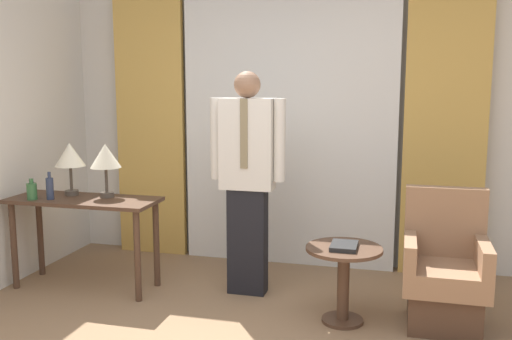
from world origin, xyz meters
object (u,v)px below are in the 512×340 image
(side_table, at_px, (344,271))
(desk, at_px, (84,214))
(bottle_near_edge, at_px, (50,188))
(book, at_px, (344,246))
(person, at_px, (247,174))
(table_lamp_left, at_px, (70,156))
(table_lamp_right, at_px, (105,158))
(bottle_by_lamp, at_px, (32,191))
(armchair, at_px, (444,276))

(side_table, bearing_deg, desk, 175.52)
(bottle_near_edge, xyz_separation_m, side_table, (2.32, -0.06, -0.46))
(book, bearing_deg, person, 152.97)
(person, bearing_deg, table_lamp_left, -174.98)
(table_lamp_right, xyz_separation_m, book, (1.93, -0.28, -0.50))
(bottle_near_edge, bearing_deg, book, -2.14)
(person, relative_size, side_table, 3.22)
(table_lamp_right, bearing_deg, side_table, -7.48)
(bottle_by_lamp, xyz_separation_m, book, (2.46, -0.04, -0.25))
(bottle_near_edge, relative_size, book, 0.91)
(desk, relative_size, person, 0.69)
(person, bearing_deg, bottle_by_lamp, -167.77)
(book, bearing_deg, side_table, 93.24)
(table_lamp_left, height_order, side_table, table_lamp_left)
(bottle_near_edge, bearing_deg, side_table, -1.58)
(table_lamp_left, xyz_separation_m, table_lamp_right, (0.32, 0.00, 0.00))
(table_lamp_right, relative_size, book, 1.79)
(table_lamp_right, distance_m, armchair, 2.70)
(table_lamp_left, relative_size, bottle_by_lamp, 2.57)
(bottle_by_lamp, bearing_deg, table_lamp_right, 23.91)
(table_lamp_right, height_order, side_table, table_lamp_right)
(table_lamp_right, distance_m, bottle_by_lamp, 0.63)
(table_lamp_left, bearing_deg, person, 5.02)
(desk, relative_size, bottle_near_edge, 5.48)
(desk, bearing_deg, person, 9.52)
(person, bearing_deg, bottle_near_edge, -168.27)
(desk, height_order, bottle_by_lamp, bottle_by_lamp)
(person, xyz_separation_m, side_table, (0.79, -0.38, -0.59))
(bottle_by_lamp, distance_m, armchair, 3.17)
(person, height_order, book, person)
(side_table, bearing_deg, table_lamp_left, 173.57)
(bottle_by_lamp, relative_size, armchair, 0.18)
(book, bearing_deg, table_lamp_left, 173.00)
(desk, height_order, book, desk)
(table_lamp_right, xyz_separation_m, side_table, (1.93, -0.25, -0.69))
(table_lamp_right, height_order, book, table_lamp_right)
(bottle_near_edge, relative_size, bottle_by_lamp, 1.31)
(side_table, bearing_deg, bottle_by_lamp, 179.51)
(table_lamp_right, relative_size, armchair, 0.46)
(table_lamp_right, bearing_deg, book, -8.14)
(side_table, height_order, book, book)
(desk, relative_size, bottle_by_lamp, 7.18)
(table_lamp_right, distance_m, person, 1.15)
(side_table, bearing_deg, bottle_near_edge, 178.42)
(table_lamp_right, height_order, bottle_near_edge, table_lamp_right)
(desk, bearing_deg, table_lamp_right, 29.31)
(table_lamp_right, xyz_separation_m, bottle_near_edge, (-0.39, -0.19, -0.23))
(side_table, bearing_deg, table_lamp_right, 172.52)
(table_lamp_left, bearing_deg, side_table, -6.43)
(bottle_by_lamp, xyz_separation_m, side_table, (2.46, -0.02, -0.44))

